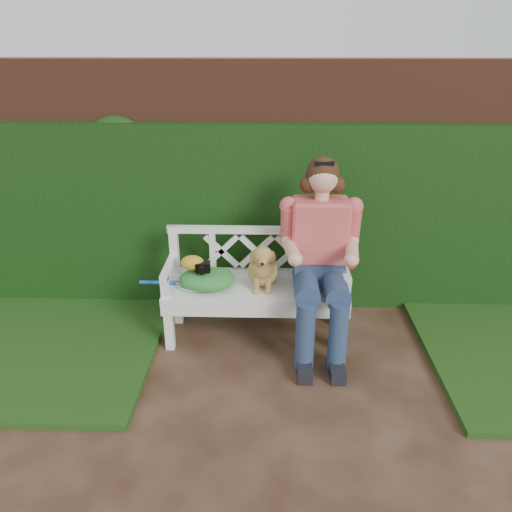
{
  "coord_description": "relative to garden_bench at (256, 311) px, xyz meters",
  "views": [
    {
      "loc": [
        -0.19,
        -2.59,
        2.37
      ],
      "look_at": [
        -0.29,
        1.07,
        0.75
      ],
      "focal_mm": 35.0,
      "sensor_mm": 36.0,
      "label": 1
    }
  ],
  "objects": [
    {
      "name": "dog",
      "position": [
        0.05,
        -0.0,
        0.44
      ],
      "size": [
        0.35,
        0.42,
        0.4
      ],
      "primitive_type": null,
      "rotation": [
        0.0,
        0.0,
        0.26
      ],
      "color": "#9F6926",
      "rests_on": "garden_bench"
    },
    {
      "name": "baseball_glove",
      "position": [
        -0.51,
        -0.02,
        0.46
      ],
      "size": [
        0.23,
        0.2,
        0.12
      ],
      "primitive_type": "ellipsoid",
      "rotation": [
        0.0,
        0.0,
        -0.42
      ],
      "color": "gold",
      "rests_on": "green_bag"
    },
    {
      "name": "ivy_hedge",
      "position": [
        0.29,
        0.61,
        0.61
      ],
      "size": [
        10.0,
        0.18,
        1.7
      ],
      "primitive_type": "cube",
      "color": "#1C4A16",
      "rests_on": "ground"
    },
    {
      "name": "camera_item",
      "position": [
        -0.42,
        -0.05,
        0.43
      ],
      "size": [
        0.12,
        0.09,
        0.08
      ],
      "primitive_type": "cube",
      "rotation": [
        0.0,
        0.0,
        0.06
      ],
      "color": "black",
      "rests_on": "green_bag"
    },
    {
      "name": "ground",
      "position": [
        0.29,
        -1.07,
        -0.24
      ],
      "size": [
        60.0,
        60.0,
        0.0
      ],
      "primitive_type": "plane",
      "color": "black"
    },
    {
      "name": "green_bag",
      "position": [
        -0.4,
        -0.03,
        0.32
      ],
      "size": [
        0.46,
        0.36,
        0.16
      ],
      "primitive_type": null,
      "rotation": [
        0.0,
        0.0,
        0.01
      ],
      "color": "#227128",
      "rests_on": "garden_bench"
    },
    {
      "name": "seated_woman",
      "position": [
        0.51,
        -0.02,
        0.55
      ],
      "size": [
        0.98,
        1.09,
        1.59
      ],
      "primitive_type": null,
      "rotation": [
        0.0,
        0.0,
        -0.43
      ],
      "color": "#DD466F",
      "rests_on": "ground"
    },
    {
      "name": "grass_left",
      "position": [
        -2.11,
        -0.17,
        -0.21
      ],
      "size": [
        2.6,
        2.0,
        0.05
      ],
      "primitive_type": "cube",
      "color": "#12340A",
      "rests_on": "ground"
    },
    {
      "name": "brick_wall",
      "position": [
        0.29,
        0.83,
        0.86
      ],
      "size": [
        10.0,
        0.3,
        2.2
      ],
      "primitive_type": "cube",
      "color": "brown",
      "rests_on": "ground"
    },
    {
      "name": "tennis_racket",
      "position": [
        -0.51,
        0.01,
        0.26
      ],
      "size": [
        0.76,
        0.5,
        0.03
      ],
      "primitive_type": null,
      "rotation": [
        0.0,
        0.0,
        0.32
      ],
      "color": "white",
      "rests_on": "garden_bench"
    },
    {
      "name": "garden_bench",
      "position": [
        0.0,
        0.0,
        0.0
      ],
      "size": [
        1.63,
        0.76,
        0.48
      ],
      "primitive_type": null,
      "rotation": [
        0.0,
        0.0,
        0.1
      ],
      "color": "white",
      "rests_on": "ground"
    }
  ]
}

